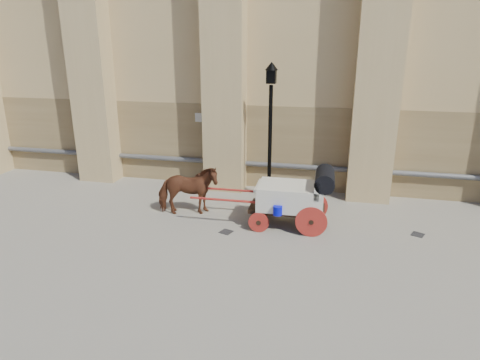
# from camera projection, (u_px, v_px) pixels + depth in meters

# --- Properties ---
(ground) EXTENTS (90.00, 90.00, 0.00)m
(ground) POSITION_uv_depth(u_px,v_px,m) (228.00, 231.00, 12.19)
(ground) COLOR gray
(ground) RESTS_ON ground
(horse) EXTENTS (2.01, 1.32, 1.57)m
(horse) POSITION_uv_depth(u_px,v_px,m) (188.00, 191.00, 13.13)
(horse) COLOR brown
(horse) RESTS_ON ground
(carriage) EXTENTS (4.09, 1.47, 1.78)m
(carriage) POSITION_uv_depth(u_px,v_px,m) (296.00, 195.00, 12.22)
(carriage) COLOR black
(carriage) RESTS_ON ground
(street_lamp) EXTENTS (0.42, 0.42, 4.53)m
(street_lamp) POSITION_uv_depth(u_px,v_px,m) (270.00, 128.00, 14.04)
(street_lamp) COLOR black
(street_lamp) RESTS_ON ground
(drain_grate_near) EXTENTS (0.41, 0.41, 0.01)m
(drain_grate_near) POSITION_uv_depth(u_px,v_px,m) (226.00, 232.00, 12.13)
(drain_grate_near) COLOR black
(drain_grate_near) RESTS_ON ground
(drain_grate_far) EXTENTS (0.42, 0.42, 0.01)m
(drain_grate_far) POSITION_uv_depth(u_px,v_px,m) (418.00, 235.00, 11.96)
(drain_grate_far) COLOR black
(drain_grate_far) RESTS_ON ground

